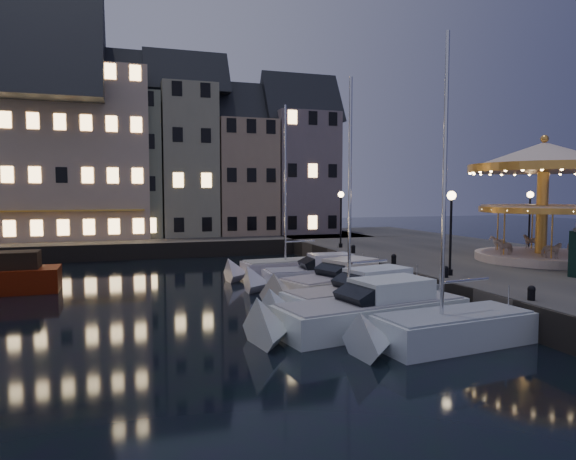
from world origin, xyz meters
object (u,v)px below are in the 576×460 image
object	(u,v)px
streetlamp_d	(530,213)
bollard_c	(394,259)
bollard_d	(353,249)
motorboat_f	(287,270)
streetlamp_c	(341,211)
motorboat_a	(441,332)
motorboat_e	(311,278)
motorboat_c	(355,298)
bollard_b	(445,271)
motorboat_d	(334,286)
motorboat_b	(364,314)
carousel	(543,178)
bollard_a	(531,292)
streetlamp_b	(451,221)

from	to	relation	value
streetlamp_d	bollard_c	bearing A→B (deg)	-168.14
bollard_d	motorboat_f	bearing A→B (deg)	-169.74
streetlamp_c	bollard_d	size ratio (longest dim) A/B	7.32
bollard_d	motorboat_a	distance (m)	16.98
motorboat_e	motorboat_f	world-z (taller)	motorboat_f
streetlamp_c	motorboat_f	world-z (taller)	motorboat_f
streetlamp_c	bollard_c	world-z (taller)	streetlamp_c
streetlamp_d	motorboat_c	size ratio (longest dim) A/B	0.37
bollard_b	bollard_d	size ratio (longest dim) A/B	1.00
streetlamp_c	motorboat_f	distance (m)	7.94
streetlamp_c	motorboat_e	size ratio (longest dim) A/B	0.58
streetlamp_c	motorboat_d	xyz separation A→B (m)	(-5.23, -11.12, -3.38)
motorboat_b	carousel	distance (m)	17.27
streetlamp_d	motorboat_f	size ratio (longest dim) A/B	0.40
bollard_a	carousel	size ratio (longest dim) A/B	0.07
streetlamp_d	motorboat_e	distance (m)	17.20
motorboat_e	carousel	world-z (taller)	carousel
streetlamp_c	streetlamp_d	bearing A→B (deg)	-29.91
bollard_a	carousel	world-z (taller)	carousel
bollard_d	carousel	world-z (taller)	carousel
streetlamp_b	bollard_b	world-z (taller)	streetlamp_b
motorboat_a	carousel	distance (m)	17.24
motorboat_c	motorboat_f	xyz separation A→B (m)	(-0.04, 10.01, -0.15)
motorboat_a	motorboat_f	xyz separation A→B (m)	(-0.77, 15.50, -0.01)
streetlamp_d	bollard_a	world-z (taller)	streetlamp_d
motorboat_e	streetlamp_b	bearing A→B (deg)	-43.08
bollard_c	motorboat_a	xyz separation A→B (m)	(-4.24, -10.91, -1.07)
bollard_c	motorboat_b	bearing A→B (deg)	-125.84
streetlamp_c	bollard_d	xyz separation A→B (m)	(-0.60, -3.50, -2.41)
motorboat_f	carousel	bearing A→B (deg)	-23.53
streetlamp_d	motorboat_b	size ratio (longest dim) A/B	0.46
carousel	streetlamp_b	bearing A→B (deg)	-160.66
motorboat_b	motorboat_f	size ratio (longest dim) A/B	0.86
streetlamp_c	bollard_b	xyz separation A→B (m)	(-0.60, -14.00, -2.41)
motorboat_a	motorboat_f	distance (m)	15.52
streetlamp_b	carousel	xyz separation A→B (m)	(8.46, 2.97, 2.22)
streetlamp_c	motorboat_b	xyz separation A→B (m)	(-6.48, -17.14, -3.37)
streetlamp_d	motorboat_f	xyz separation A→B (m)	(-16.91, 2.09, -3.49)
bollard_c	motorboat_d	size ratio (longest dim) A/B	0.08
bollard_b	carousel	size ratio (longest dim) A/B	0.07
streetlamp_c	bollard_d	world-z (taller)	streetlamp_c
motorboat_c	motorboat_d	bearing A→B (deg)	84.00
motorboat_c	motorboat_d	xyz separation A→B (m)	(0.35, 3.30, -0.04)
motorboat_f	motorboat_b	bearing A→B (deg)	-93.92
streetlamp_d	bollard_a	distance (m)	17.79
bollard_b	motorboat_f	size ratio (longest dim) A/B	0.05
streetlamp_d	motorboat_b	bearing A→B (deg)	-149.10
bollard_d	streetlamp_b	bearing A→B (deg)	-86.57
motorboat_c	bollard_d	bearing A→B (deg)	65.49
bollard_b	motorboat_b	distance (m)	6.74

